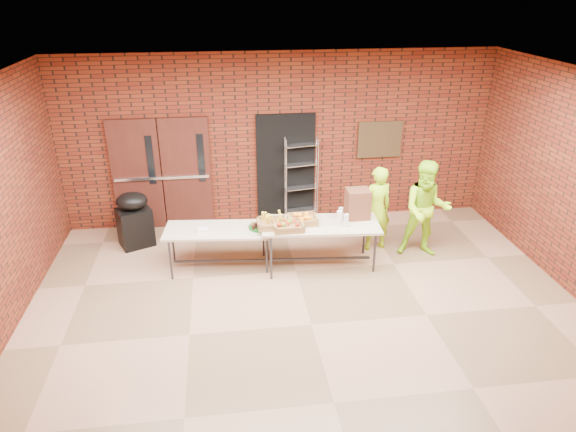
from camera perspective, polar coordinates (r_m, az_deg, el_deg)
The scene contains 19 objects.
room at distance 6.38m, azimuth 2.90°, elevation -0.39°, with size 8.08×7.08×3.28m.
double_doors at distance 9.74m, azimuth -13.80°, elevation 4.52°, with size 1.78×0.12×2.10m.
dark_doorway at distance 9.77m, azimuth -0.25°, elevation 5.30°, with size 1.10×0.06×2.10m, color black.
bronze_plaque at distance 9.99m, azimuth 10.16°, elevation 8.37°, with size 0.85×0.04×0.70m, color #452E1B.
wire_rack at distance 9.75m, azimuth 1.49°, elevation 3.94°, with size 0.62×0.21×1.68m, color silver, non-canonical shape.
table_left at distance 8.28m, azimuth -7.80°, elevation -1.80°, with size 1.75×0.87×0.70m.
table_right at distance 8.23m, azimuth 3.62°, elevation -1.25°, with size 1.93×0.94×0.77m.
basket_bananas at distance 8.06m, azimuth -1.77°, elevation -0.80°, with size 0.46×0.36×0.14m.
basket_oranges at distance 8.18m, azimuth 1.62°, elevation -0.37°, with size 0.46×0.36×0.14m.
basket_apples at distance 7.96m, azimuth 0.07°, elevation -1.11°, with size 0.46×0.36×0.14m.
muffin_tray at distance 8.22m, azimuth -3.07°, elevation -1.01°, with size 0.40×0.40×0.10m.
napkin_box at distance 8.19m, azimuth -9.44°, elevation -1.54°, with size 0.17×0.11×0.06m, color silver.
coffee_dispenser at distance 8.38m, azimuth 7.74°, elevation 1.37°, with size 0.37×0.33×0.48m, color brown.
cup_stack_front at distance 8.14m, azimuth 5.71°, elevation -0.21°, with size 0.08×0.08×0.24m, color silver.
cup_stack_mid at distance 8.09m, azimuth 6.50°, elevation -0.50°, with size 0.07×0.07×0.22m, color silver.
cup_stack_back at distance 8.29m, azimuth 5.88°, elevation 0.21°, with size 0.07×0.07×0.22m, color silver.
covered_grill at distance 9.36m, azimuth -16.71°, elevation -0.35°, with size 0.68×0.64×1.00m.
volunteer_woman at distance 8.88m, azimuth 9.78°, elevation 0.81°, with size 0.55×0.36×1.51m, color #ABF01A.
volunteer_man at distance 8.83m, azimuth 15.10°, elevation 0.71°, with size 0.81×0.63×1.67m, color #ABF01A.
Camera 1 is at (-1.09, -5.67, 4.31)m, focal length 32.00 mm.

